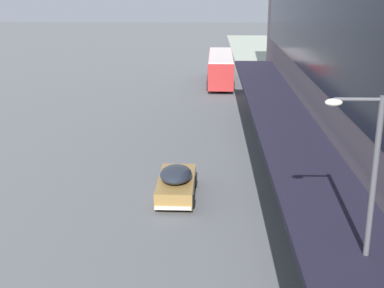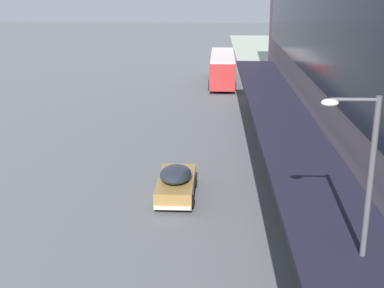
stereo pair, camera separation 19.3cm
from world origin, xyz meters
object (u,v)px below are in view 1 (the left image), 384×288
at_px(fire_hydrant, 286,167).
at_px(sedan_second_mid, 176,183).
at_px(street_lamp, 364,219).
at_px(transit_bus_kerbside_front, 221,67).

bearing_deg(fire_hydrant, sedan_second_mid, -151.16).
xyz_separation_m(street_lamp, fire_hydrant, (0.36, 15.57, -4.18)).
height_order(sedan_second_mid, fire_hydrant, sedan_second_mid).
relative_size(sedan_second_mid, fire_hydrant, 6.62).
bearing_deg(sedan_second_mid, transit_bus_kerbside_front, 84.45).
distance_m(sedan_second_mid, street_lamp, 14.03).
relative_size(transit_bus_kerbside_front, street_lamp, 1.44).
bearing_deg(street_lamp, sedan_second_mid, 115.08).
bearing_deg(transit_bus_kerbside_front, fire_hydrant, -83.32).
bearing_deg(sedan_second_mid, fire_hydrant, 28.84).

